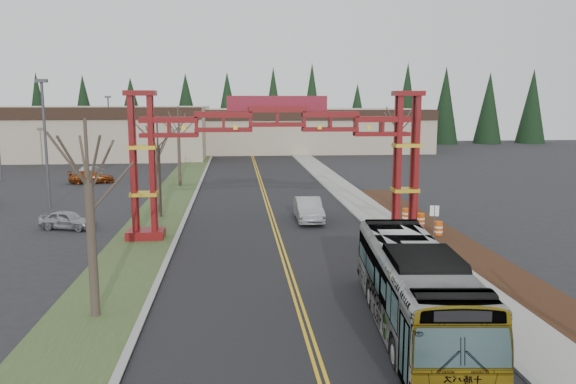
{
  "coord_description": "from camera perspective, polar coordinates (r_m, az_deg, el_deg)",
  "views": [
    {
      "loc": [
        -2.49,
        -15.76,
        8.27
      ],
      "look_at": [
        0.25,
        13.69,
        3.48
      ],
      "focal_mm": 35.0,
      "sensor_mm": 36.0,
      "label": 1
    }
  ],
  "objects": [
    {
      "name": "parked_car_near_a",
      "position": [
        39.43,
        -21.5,
        -2.65
      ],
      "size": [
        3.89,
        2.43,
        1.24
      ],
      "primitive_type": "imported",
      "rotation": [
        0.0,
        0.0,
        1.28
      ],
      "color": "#97979E",
      "rests_on": "ground"
    },
    {
      "name": "lane_line_right",
      "position": [
        41.67,
        -1.62,
        -2.22
      ],
      "size": [
        0.12,
        100.0,
        0.01
      ],
      "primitive_type": "cube",
      "color": "gold",
      "rests_on": "road"
    },
    {
      "name": "barrel_north",
      "position": [
        39.62,
        11.91,
        -2.34
      ],
      "size": [
        0.53,
        0.53,
        0.98
      ],
      "color": "#D04E0B",
      "rests_on": "ground"
    },
    {
      "name": "parked_car_mid_a",
      "position": [
        60.72,
        -19.34,
        1.46
      ],
      "size": [
        4.7,
        2.55,
        1.29
      ],
      "primitive_type": "imported",
      "rotation": [
        0.0,
        0.0,
        1.74
      ],
      "color": "brown",
      "rests_on": "ground"
    },
    {
      "name": "bare_tree_median_far",
      "position": [
        55.53,
        -11.08,
        6.41
      ],
      "size": [
        3.1,
        3.1,
        7.83
      ],
      "color": "#382D26",
      "rests_on": "ground"
    },
    {
      "name": "retail_building_east",
      "position": [
        96.64,
        2.13,
        6.37
      ],
      "size": [
        38.0,
        20.3,
        7.0
      ],
      "color": "tan",
      "rests_on": "ground"
    },
    {
      "name": "silver_sedan",
      "position": [
        39.15,
        2.09,
        -1.8
      ],
      "size": [
        1.76,
        4.93,
        1.62
      ],
      "primitive_type": "imported",
      "rotation": [
        0.0,
        0.0,
        -0.01
      ],
      "color": "#A5A8AD",
      "rests_on": "ground"
    },
    {
      "name": "bare_tree_median_mid",
      "position": [
        40.87,
        -13.09,
        4.5
      ],
      "size": [
        2.94,
        2.94,
        7.06
      ],
      "color": "#382D26",
      "rests_on": "ground"
    },
    {
      "name": "bare_tree_right_far",
      "position": [
        44.19,
        11.17,
        6.28
      ],
      "size": [
        3.13,
        3.13,
        8.27
      ],
      "color": "#382D26",
      "rests_on": "ground"
    },
    {
      "name": "light_pole_far",
      "position": [
        79.37,
        -17.7,
        6.54
      ],
      "size": [
        0.78,
        0.39,
        8.98
      ],
      "color": "#3F3F44",
      "rests_on": "ground"
    },
    {
      "name": "curb_right",
      "position": [
        42.46,
        6.53,
        -1.99
      ],
      "size": [
        0.3,
        110.0,
        0.15
      ],
      "primitive_type": "cube",
      "color": "gray",
      "rests_on": "ground"
    },
    {
      "name": "retail_building_west",
      "position": [
        92.04,
        -22.82,
        5.67
      ],
      "size": [
        46.0,
        22.3,
        7.5
      ],
      "color": "tan",
      "rests_on": "ground"
    },
    {
      "name": "parked_car_far_a",
      "position": [
        64.9,
        -19.33,
        1.93
      ],
      "size": [
        2.2,
        4.11,
        1.29
      ],
      "primitive_type": "imported",
      "rotation": [
        0.0,
        0.0,
        2.92
      ],
      "color": "#9D9FA4",
      "rests_on": "ground"
    },
    {
      "name": "conifer_treeline",
      "position": [
        107.81,
        -3.9,
        8.23
      ],
      "size": [
        116.1,
        5.6,
        13.0
      ],
      "color": "black",
      "rests_on": "ground"
    },
    {
      "name": "lane_line_left",
      "position": [
        41.65,
        -1.95,
        -2.23
      ],
      "size": [
        0.12,
        100.0,
        0.01
      ],
      "primitive_type": "cube",
      "color": "gold",
      "rests_on": "road"
    },
    {
      "name": "ground",
      "position": [
        17.97,
        3.42,
        -18.23
      ],
      "size": [
        200.0,
        200.0,
        0.0
      ],
      "primitive_type": "plane",
      "color": "black",
      "rests_on": "ground"
    },
    {
      "name": "grass_median",
      "position": [
        41.95,
        -12.77,
        -2.35
      ],
      "size": [
        4.0,
        110.0,
        0.08
      ],
      "primitive_type": "cube",
      "color": "#354A25",
      "rests_on": "ground"
    },
    {
      "name": "landscape_strip",
      "position": [
        29.87,
        20.24,
        -7.35
      ],
      "size": [
        2.6,
        50.0,
        0.12
      ],
      "primitive_type": "cube",
      "color": "black",
      "rests_on": "ground"
    },
    {
      "name": "barrel_mid",
      "position": [
        38.01,
        13.32,
        -2.86
      ],
      "size": [
        0.54,
        0.54,
        1.0
      ],
      "color": "#D04E0B",
      "rests_on": "ground"
    },
    {
      "name": "gateway_arch",
      "position": [
        33.93,
        -1.1,
        5.32
      ],
      "size": [
        18.2,
        1.6,
        8.9
      ],
      "color": "#650E0D",
      "rests_on": "ground"
    },
    {
      "name": "street_sign",
      "position": [
        33.9,
        14.63,
        -2.41
      ],
      "size": [
        0.51,
        0.19,
        2.27
      ],
      "color": "#3F3F44",
      "rests_on": "ground"
    },
    {
      "name": "light_pole_near",
      "position": [
        47.36,
        -23.46,
        5.4
      ],
      "size": [
        0.86,
        0.43,
        9.96
      ],
      "color": "#3F3F44",
      "rests_on": "ground"
    },
    {
      "name": "barrel_south",
      "position": [
        35.89,
        15.04,
        -3.66
      ],
      "size": [
        0.52,
        0.52,
        0.96
      ],
      "color": "#D04E0B",
      "rests_on": "ground"
    },
    {
      "name": "transit_bus",
      "position": [
        21.08,
        12.74,
        -9.49
      ],
      "size": [
        3.74,
        11.7,
        3.2
      ],
      "primitive_type": "imported",
      "rotation": [
        0.0,
        0.0,
        -0.09
      ],
      "color": "#A5A7AC",
      "rests_on": "ground"
    },
    {
      "name": "curb_left",
      "position": [
        41.74,
        -10.25,
        -2.28
      ],
      "size": [
        0.3,
        110.0,
        0.15
      ],
      "primitive_type": "cube",
      "color": "gray",
      "rests_on": "ground"
    },
    {
      "name": "sidewalk_right",
      "position": [
        42.78,
        8.43,
        -1.95
      ],
      "size": [
        2.6,
        110.0,
        0.14
      ],
      "primitive_type": "cube",
      "color": "gray",
      "rests_on": "ground"
    },
    {
      "name": "bare_tree_median_near",
      "position": [
        22.21,
        -19.63,
        1.03
      ],
      "size": [
        3.51,
        3.51,
        7.66
      ],
      "color": "#382D26",
      "rests_on": "ground"
    },
    {
      "name": "road",
      "position": [
        41.66,
        -1.79,
        -2.25
      ],
      "size": [
        12.0,
        110.0,
        0.02
      ],
      "primitive_type": "cube",
      "color": "black",
      "rests_on": "ground"
    }
  ]
}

